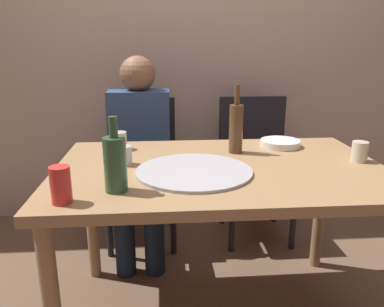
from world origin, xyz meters
name	(u,v)px	position (x,y,z in m)	size (l,w,h in m)	color
back_wall	(195,34)	(0.00, 1.24, 1.30)	(6.00, 0.10, 2.60)	#BCA893
dining_table	(220,184)	(0.00, 0.00, 0.66)	(1.37, 0.88, 0.74)	#99754C
pizza_tray	(194,171)	(-0.12, -0.08, 0.75)	(0.46, 0.46, 0.01)	#ADADB2
wine_bottle	(115,163)	(-0.40, -0.25, 0.85)	(0.08, 0.08, 0.26)	#2D5133
beer_bottle	(236,127)	(0.10, 0.19, 0.86)	(0.06, 0.06, 0.32)	brown
tumbler_near	(360,152)	(0.61, 0.01, 0.79)	(0.07, 0.07, 0.09)	beige
tumbler_far	(124,155)	(-0.40, 0.04, 0.78)	(0.07, 0.07, 0.08)	#B7C6BC
wine_glass	(119,141)	(-0.45, 0.29, 0.79)	(0.08, 0.08, 0.08)	beige
soda_can	(61,185)	(-0.57, -0.34, 0.80)	(0.07, 0.07, 0.12)	red
plate_stack	(280,143)	(0.34, 0.28, 0.76)	(0.20, 0.20, 0.03)	white
chair_left	(142,161)	(-0.38, 0.84, 0.51)	(0.44, 0.44, 0.90)	black
chair_right	(255,158)	(0.36, 0.84, 0.51)	(0.44, 0.44, 0.90)	black
guest_in_sweater	(140,148)	(-0.38, 0.69, 0.64)	(0.36, 0.56, 1.17)	navy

